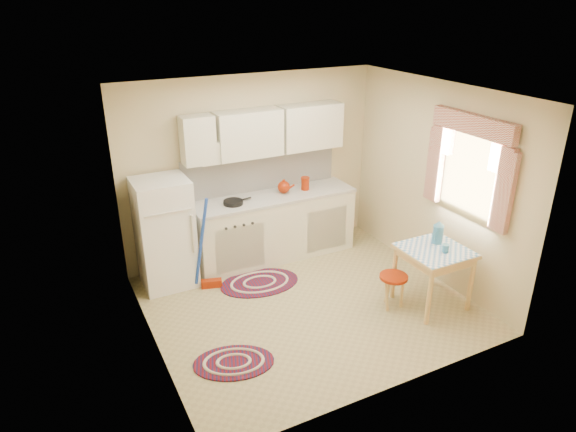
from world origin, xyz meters
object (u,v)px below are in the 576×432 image
(fridge, at_px, (165,233))
(base_cabinets, at_px, (274,228))
(stool, at_px, (392,291))
(table, at_px, (432,277))

(fridge, distance_m, base_cabinets, 1.54)
(fridge, xyz_separation_m, stool, (2.20, -1.74, -0.49))
(base_cabinets, xyz_separation_m, table, (1.13, -1.94, -0.08))
(base_cabinets, relative_size, stool, 5.36)
(fridge, bearing_deg, stool, -38.36)
(base_cabinets, xyz_separation_m, stool, (0.68, -1.79, -0.23))
(base_cabinets, bearing_deg, table, -59.81)
(base_cabinets, distance_m, table, 2.25)
(fridge, distance_m, stool, 2.85)
(fridge, relative_size, stool, 3.33)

